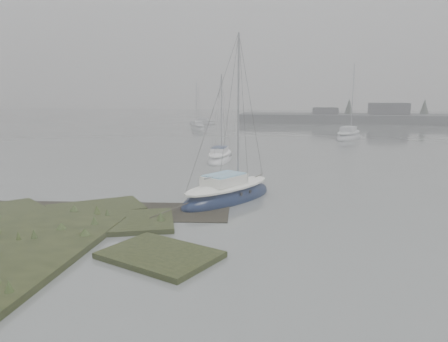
% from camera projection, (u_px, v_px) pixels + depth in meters
% --- Properties ---
extents(ground, '(160.00, 160.00, 0.00)m').
position_uv_depth(ground, '(245.00, 144.00, 43.63)').
color(ground, slate).
rests_on(ground, ground).
extents(far_shoreline, '(60.00, 8.00, 4.15)m').
position_uv_depth(far_shoreline, '(431.00, 118.00, 70.45)').
color(far_shoreline, '#4C4F51').
rests_on(far_shoreline, ground).
extents(sailboat_main, '(4.90, 6.21, 8.57)m').
position_uv_depth(sailboat_main, '(228.00, 195.00, 21.20)').
color(sailboat_main, '#0C1737').
rests_on(sailboat_main, ground).
extents(sailboat_white, '(1.73, 4.98, 6.98)m').
position_uv_depth(sailboat_white, '(220.00, 158.00, 33.11)').
color(sailboat_white, white).
rests_on(sailboat_white, ground).
extents(sailboat_far_a, '(3.45, 5.28, 7.10)m').
position_uv_depth(sailboat_far_a, '(198.00, 128.00, 59.90)').
color(sailboat_far_a, '#AEB5B8').
rests_on(sailboat_far_a, ground).
extents(sailboat_far_b, '(4.24, 6.55, 8.80)m').
position_uv_depth(sailboat_far_b, '(349.00, 136.00, 48.08)').
color(sailboat_far_b, '#B3B7BE').
rests_on(sailboat_far_b, ground).
extents(sailboat_far_c, '(4.48, 1.76, 6.20)m').
position_uv_depth(sailboat_far_c, '(202.00, 123.00, 69.39)').
color(sailboat_far_c, silver).
rests_on(sailboat_far_c, ground).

